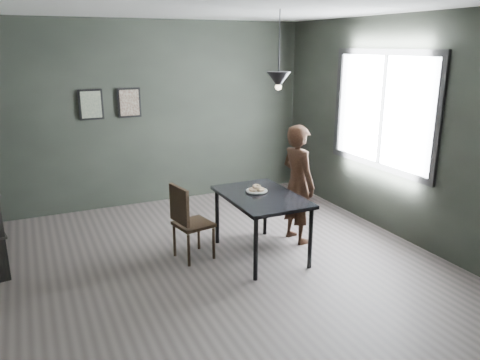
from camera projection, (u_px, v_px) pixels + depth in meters
name	position (u px, v px, depth m)	size (l,w,h in m)	color
ground	(214.00, 264.00, 5.39)	(5.00, 5.00, 0.00)	#3A3332
back_wall	(153.00, 114.00, 7.18)	(5.00, 0.10, 2.80)	black
ceiling	(210.00, 5.00, 4.61)	(5.00, 5.00, 0.02)	silver
window_assembly	(382.00, 111.00, 6.11)	(0.04, 1.96, 1.56)	white
cafe_table	(261.00, 202.00, 5.44)	(0.80, 1.20, 0.75)	black
white_plate	(257.00, 191.00, 5.54)	(0.23, 0.23, 0.01)	white
donut_pile	(257.00, 189.00, 5.53)	(0.19, 0.14, 0.08)	beige
woman	(298.00, 184.00, 5.85)	(0.55, 0.36, 1.50)	black
wood_chair	(187.00, 218.00, 5.37)	(0.46, 0.46, 0.90)	black
pendant_lamp	(278.00, 80.00, 5.25)	(0.28, 0.28, 0.86)	black
framed_print_left	(91.00, 105.00, 6.73)	(0.34, 0.04, 0.44)	black
framed_print_right	(129.00, 103.00, 6.95)	(0.34, 0.04, 0.44)	black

